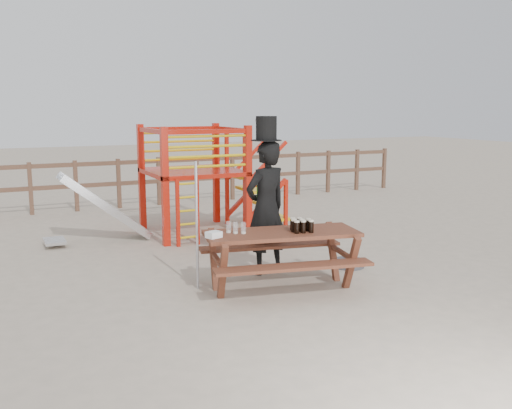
% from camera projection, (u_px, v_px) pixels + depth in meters
% --- Properties ---
extents(ground, '(60.00, 60.00, 0.00)m').
position_uv_depth(ground, '(268.00, 285.00, 7.90)').
color(ground, tan).
rests_on(ground, ground).
extents(back_fence, '(15.09, 0.09, 1.20)m').
position_uv_depth(back_fence, '(139.00, 177.00, 13.98)').
color(back_fence, brown).
rests_on(back_fence, ground).
extents(playground_fort, '(4.71, 1.84, 2.10)m').
position_uv_depth(playground_fort, '(190.00, 179.00, 10.95)').
color(playground_fort, red).
rests_on(playground_fort, ground).
extents(picnic_table, '(2.29, 1.80, 0.79)m').
position_uv_depth(picnic_table, '(281.00, 253.00, 7.66)').
color(picnic_table, brown).
rests_on(picnic_table, ground).
extents(man_with_hat, '(0.81, 0.63, 2.31)m').
position_uv_depth(man_with_hat, '(266.00, 204.00, 8.33)').
color(man_with_hat, black).
rests_on(man_with_hat, ground).
extents(metal_pole, '(0.04, 0.04, 1.73)m').
position_uv_depth(metal_pole, '(197.00, 226.00, 7.61)').
color(metal_pole, '#B2B2B7').
rests_on(metal_pole, ground).
extents(parasol_base, '(0.47, 0.47, 0.20)m').
position_uv_depth(parasol_base, '(349.00, 263.00, 8.79)').
color(parasol_base, '#3E3E43').
rests_on(parasol_base, ground).
extents(paper_bag, '(0.22, 0.19, 0.08)m').
position_uv_depth(paper_bag, '(214.00, 235.00, 7.24)').
color(paper_bag, white).
rests_on(paper_bag, picnic_table).
extents(stout_pints, '(0.29, 0.31, 0.17)m').
position_uv_depth(stout_pints, '(301.00, 225.00, 7.59)').
color(stout_pints, black).
rests_on(stout_pints, picnic_table).
extents(empty_glasses, '(0.22, 0.20, 0.15)m').
position_uv_depth(empty_glasses, '(236.00, 228.00, 7.50)').
color(empty_glasses, silver).
rests_on(empty_glasses, picnic_table).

